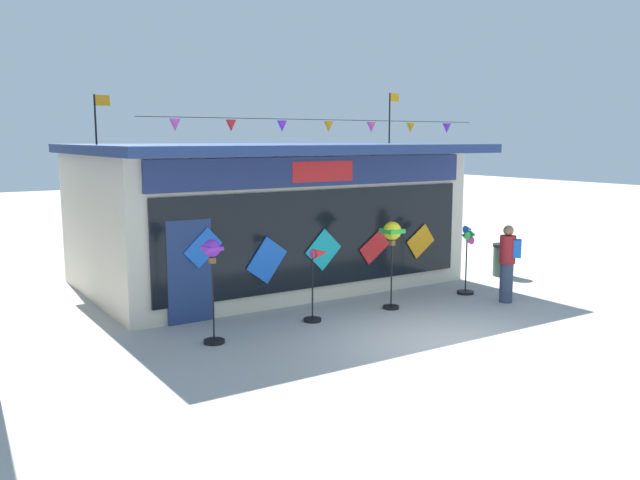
# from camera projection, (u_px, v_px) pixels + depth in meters

# --- Properties ---
(ground_plane) EXTENTS (80.00, 80.00, 0.00)m
(ground_plane) POSITION_uv_depth(u_px,v_px,m) (453.00, 344.00, 11.49)
(ground_plane) COLOR #ADAAA5
(kite_shop_building) EXTENTS (8.80, 6.25, 4.75)m
(kite_shop_building) POSITION_uv_depth(u_px,v_px,m) (264.00, 212.00, 16.34)
(kite_shop_building) COLOR beige
(kite_shop_building) RESTS_ON ground_plane
(wind_spinner_far_left) EXTENTS (0.37, 0.37, 1.82)m
(wind_spinner_far_left) POSITION_uv_depth(u_px,v_px,m) (212.00, 267.00, 11.33)
(wind_spinner_far_left) COLOR black
(wind_spinner_far_left) RESTS_ON ground_plane
(wind_spinner_left) EXTENTS (0.56, 0.35, 1.43)m
(wind_spinner_left) POSITION_uv_depth(u_px,v_px,m) (317.00, 276.00, 12.83)
(wind_spinner_left) COLOR black
(wind_spinner_left) RESTS_ON ground_plane
(wind_spinner_center_left) EXTENTS (0.39, 0.39, 1.83)m
(wind_spinner_center_left) POSITION_uv_depth(u_px,v_px,m) (392.00, 239.00, 13.64)
(wind_spinner_center_left) COLOR black
(wind_spinner_center_left) RESTS_ON ground_plane
(wind_spinner_center_right) EXTENTS (0.44, 0.39, 1.58)m
(wind_spinner_center_right) POSITION_uv_depth(u_px,v_px,m) (468.00, 250.00, 15.02)
(wind_spinner_center_right) COLOR black
(wind_spinner_center_right) RESTS_ON ground_plane
(person_near_camera) EXTENTS (0.45, 0.47, 1.68)m
(person_near_camera) POSITION_uv_depth(u_px,v_px,m) (508.00, 262.00, 14.29)
(person_near_camera) COLOR #333D56
(person_near_camera) RESTS_ON ground_plane
(trash_bin) EXTENTS (0.52, 0.52, 0.83)m
(trash_bin) POSITION_uv_depth(u_px,v_px,m) (503.00, 260.00, 17.13)
(trash_bin) COLOR #2D4238
(trash_bin) RESTS_ON ground_plane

